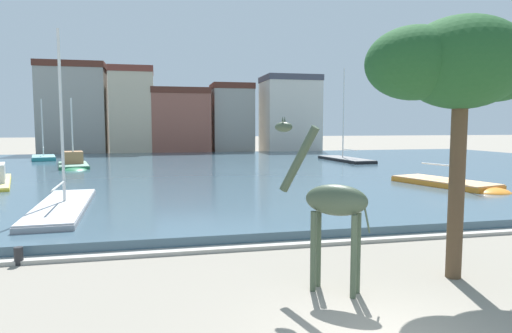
% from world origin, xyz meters
% --- Properties ---
extents(harbor_water, '(79.20, 44.24, 0.42)m').
position_xyz_m(harbor_water, '(0.00, 28.93, 0.21)').
color(harbor_water, '#3D5666').
rests_on(harbor_water, ground).
extents(quay_edge_coping, '(79.20, 0.50, 0.12)m').
position_xyz_m(quay_edge_coping, '(0.00, 6.56, 0.06)').
color(quay_edge_coping, '#ADA89E').
rests_on(quay_edge_coping, ground).
extents(giraffe_statue, '(2.01, 1.76, 4.09)m').
position_xyz_m(giraffe_statue, '(-0.03, 2.65, 2.09)').
color(giraffe_statue, '#3D4C38').
rests_on(giraffe_statue, ground).
extents(sailboat_green, '(3.44, 7.01, 6.12)m').
position_xyz_m(sailboat_green, '(-10.66, 32.38, 0.54)').
color(sailboat_green, '#236B42').
rests_on(sailboat_green, ground).
extents(sailboat_black, '(2.79, 9.27, 9.43)m').
position_xyz_m(sailboat_black, '(14.08, 34.39, 0.39)').
color(sailboat_black, black).
rests_on(sailboat_black, ground).
extents(sailboat_grey, '(2.30, 9.65, 7.85)m').
position_xyz_m(sailboat_grey, '(-7.79, 13.38, 0.36)').
color(sailboat_grey, '#939399').
rests_on(sailboat_grey, ground).
extents(sailboat_teal, '(3.34, 6.36, 6.54)m').
position_xyz_m(sailboat_teal, '(-15.20, 42.33, 0.42)').
color(sailboat_teal, teal).
rests_on(sailboat_teal, ground).
extents(sailboat_orange, '(3.84, 7.29, 5.78)m').
position_xyz_m(sailboat_orange, '(12.43, 15.06, 0.39)').
color(sailboat_orange, orange).
rests_on(sailboat_orange, ground).
extents(shade_tree, '(4.63, 3.01, 6.53)m').
position_xyz_m(shade_tree, '(3.42, 2.97, 5.35)').
color(shade_tree, brown).
rests_on(shade_tree, ground).
extents(mooring_bollard, '(0.24, 0.24, 0.50)m').
position_xyz_m(mooring_bollard, '(-7.74, 6.41, 0.25)').
color(mooring_bollard, '#232326').
rests_on(mooring_bollard, ground).
extents(townhouse_tall_gabled, '(8.20, 7.43, 11.77)m').
position_xyz_m(townhouse_tall_gabled, '(-14.10, 54.98, 5.90)').
color(townhouse_tall_gabled, gray).
rests_on(townhouse_tall_gabled, ground).
extents(townhouse_corner_house, '(5.53, 5.25, 11.35)m').
position_xyz_m(townhouse_corner_house, '(-6.84, 53.44, 5.69)').
color(townhouse_corner_house, '#C6B293').
rests_on(townhouse_corner_house, ground).
extents(townhouse_narrow_midrow, '(7.66, 5.61, 8.76)m').
position_xyz_m(townhouse_narrow_midrow, '(-0.65, 53.56, 4.40)').
color(townhouse_narrow_midrow, '#8E5142').
rests_on(townhouse_narrow_midrow, ground).
extents(townhouse_wide_warehouse, '(5.58, 5.55, 9.56)m').
position_xyz_m(townhouse_wide_warehouse, '(6.40, 54.45, 4.79)').
color(townhouse_wide_warehouse, gray).
rests_on(townhouse_wide_warehouse, ground).
extents(townhouse_end_terrace, '(7.57, 6.71, 10.71)m').
position_xyz_m(townhouse_end_terrace, '(14.47, 53.46, 5.37)').
color(townhouse_end_terrace, beige).
rests_on(townhouse_end_terrace, ground).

